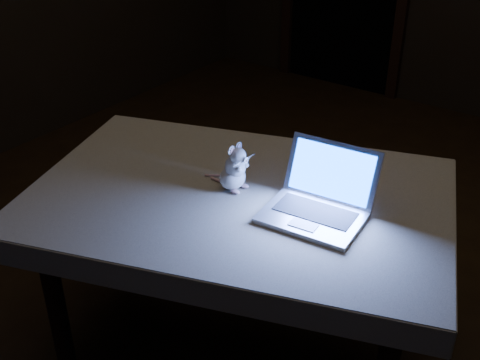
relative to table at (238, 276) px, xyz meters
The scene contains 5 objects.
floor 0.51m from the table, 88.98° to the left, with size 5.00×5.00×0.00m, color black.
table is the anchor object (origin of this frame).
tablecloth 0.32m from the table, 79.12° to the left, with size 1.42×0.95×0.09m, color beige, non-canonical shape.
laptop 0.55m from the table, ahead, with size 0.31×0.27×0.21m, color #B8B8BD, non-canonical shape.
plush_mouse 0.45m from the table, 155.93° to the left, with size 0.13×0.13×0.17m, color silver, non-canonical shape.
Camera 1 is at (1.04, -1.79, 1.78)m, focal length 45.00 mm.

